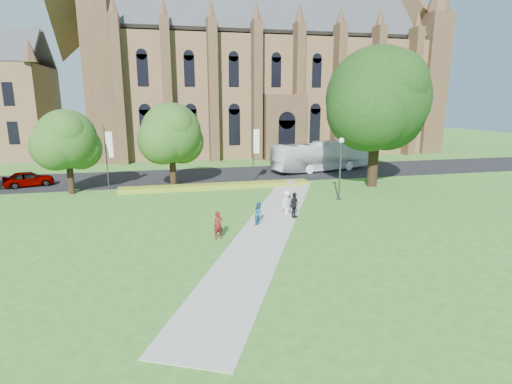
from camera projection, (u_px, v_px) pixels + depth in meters
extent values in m
plane|color=#317122|center=(273.00, 230.00, 25.94)|extent=(160.00, 160.00, 0.00)
cube|color=black|center=(227.00, 175.00, 44.94)|extent=(160.00, 10.00, 0.02)
cube|color=#B2B2A8|center=(269.00, 225.00, 26.88)|extent=(15.58, 28.54, 0.04)
cube|color=#AAA522|center=(217.00, 186.00, 38.00)|extent=(18.00, 1.40, 0.45)
cube|color=brown|center=(269.00, 98.00, 64.19)|extent=(52.00, 16.00, 17.00)
cube|color=brown|center=(100.00, 82.00, 51.80)|extent=(3.50, 3.50, 21.00)
cube|color=brown|center=(431.00, 85.00, 62.38)|extent=(3.50, 3.50, 21.00)
cube|color=brown|center=(284.00, 127.00, 56.54)|extent=(6.00, 2.50, 9.00)
cylinder|color=#38383D|center=(340.00, 172.00, 33.19)|extent=(0.14, 0.14, 4.80)
sphere|color=white|center=(342.00, 140.00, 32.60)|extent=(0.44, 0.44, 0.44)
cylinder|color=#38383D|center=(339.00, 199.00, 33.72)|extent=(0.36, 0.36, 0.15)
cylinder|color=#332114|center=(374.00, 153.00, 38.45)|extent=(0.96, 0.96, 6.60)
sphere|color=black|center=(377.00, 98.00, 37.31)|extent=(9.60, 9.60, 9.60)
cylinder|color=#332114|center=(70.00, 173.00, 35.57)|extent=(0.56, 0.56, 3.85)
sphere|color=#275218|center=(67.00, 139.00, 34.90)|extent=(5.20, 5.20, 5.20)
cylinder|color=#332114|center=(173.00, 167.00, 37.96)|extent=(0.60, 0.60, 4.12)
sphere|color=#275218|center=(171.00, 133.00, 37.24)|extent=(5.60, 5.60, 5.60)
cylinder|color=#38383D|center=(253.00, 153.00, 40.14)|extent=(0.10, 0.10, 6.00)
cube|color=white|center=(257.00, 141.00, 39.94)|extent=(0.60, 0.02, 2.40)
cylinder|color=#38383D|center=(106.00, 158.00, 37.11)|extent=(0.10, 0.10, 6.00)
cube|color=white|center=(109.00, 145.00, 36.92)|extent=(0.60, 0.02, 2.40)
imported|color=silver|center=(321.00, 156.00, 47.31)|extent=(12.65, 5.67, 3.43)
imported|color=gray|center=(29.00, 179.00, 38.79)|extent=(4.76, 3.01, 1.51)
imported|color=#5C1715|center=(218.00, 225.00, 24.03)|extent=(0.72, 0.58, 1.71)
imported|color=#1A5783|center=(259.00, 213.00, 26.85)|extent=(0.91, 0.94, 1.53)
imported|color=white|center=(287.00, 202.00, 29.33)|extent=(1.31, 1.16, 1.76)
imported|color=black|center=(294.00, 205.00, 28.36)|extent=(1.11, 1.04, 1.84)
imported|color=slate|center=(288.00, 202.00, 29.70)|extent=(0.96, 0.86, 1.65)
imported|color=#DCA09B|center=(290.00, 186.00, 29.57)|extent=(1.07, 1.07, 0.71)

